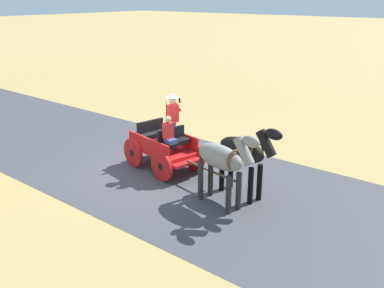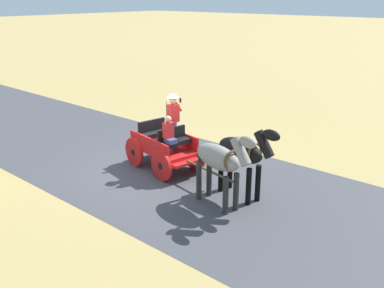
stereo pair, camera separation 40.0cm
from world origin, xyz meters
TOP-DOWN VIEW (x-y plane):
  - ground_plane at (0.00, 0.00)m, footprint 200.00×200.00m
  - road_surface at (0.00, 0.00)m, footprint 6.62×160.00m
  - horse_drawn_carriage at (-0.21, 0.36)m, footprint 1.81×4.51m
  - horse_near_side at (-0.09, 3.41)m, footprint 0.83×2.15m
  - horse_off_side at (0.73, 3.27)m, footprint 0.86×2.15m

SIDE VIEW (x-z plane):
  - ground_plane at x=0.00m, z-range 0.00..0.00m
  - road_surface at x=0.00m, z-range 0.00..0.01m
  - horse_drawn_carriage at x=-0.21m, z-range -0.43..2.07m
  - horse_near_side at x=-0.09m, z-range 0.22..2.43m
  - horse_off_side at x=0.73m, z-range 0.22..2.43m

